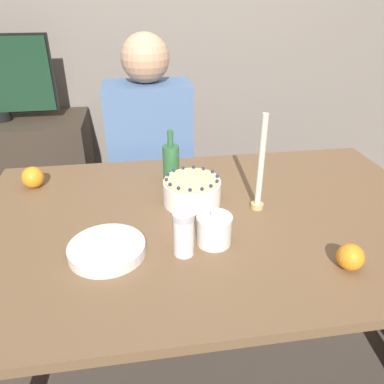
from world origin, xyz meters
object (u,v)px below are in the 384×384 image
(sugar_bowl, at_px, (214,229))
(bottle, at_px, (171,164))
(cake, at_px, (192,191))
(sugar_shaker, at_px, (184,234))
(person_man_blue_shirt, at_px, (152,177))
(candle, at_px, (260,171))

(sugar_bowl, bearing_deg, bottle, 101.55)
(sugar_bowl, relative_size, bottle, 0.53)
(cake, distance_m, sugar_bowl, 0.25)
(sugar_shaker, relative_size, person_man_blue_shirt, 0.11)
(sugar_shaker, xyz_separation_m, bottle, (0.01, 0.44, 0.02))
(bottle, bearing_deg, cake, -70.60)
(cake, height_order, bottle, bottle)
(sugar_shaker, relative_size, bottle, 0.62)
(cake, distance_m, candle, 0.25)
(sugar_bowl, height_order, candle, candle)
(cake, height_order, candle, candle)
(sugar_shaker, bearing_deg, sugar_bowl, 21.62)
(sugar_shaker, bearing_deg, bottle, 88.42)
(cake, distance_m, bottle, 0.17)
(person_man_blue_shirt, bearing_deg, sugar_shaker, 93.07)
(person_man_blue_shirt, bearing_deg, sugar_bowl, 99.54)
(cake, relative_size, candle, 0.60)
(sugar_bowl, bearing_deg, sugar_shaker, -158.38)
(cake, bearing_deg, sugar_shaker, -103.42)
(sugar_bowl, distance_m, bottle, 0.42)
(cake, relative_size, sugar_shaker, 1.51)
(candle, bearing_deg, cake, 161.46)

